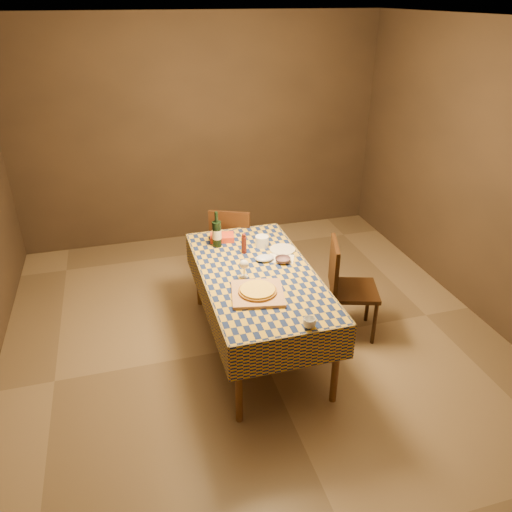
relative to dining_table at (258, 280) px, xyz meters
name	(u,v)px	position (x,y,z in m)	size (l,w,h in m)	color
room	(258,209)	(0.00, 0.00, 0.66)	(5.00, 5.10, 2.70)	brown
dining_table	(258,280)	(0.00, 0.00, 0.00)	(0.94, 1.84, 0.77)	brown
cutting_board	(258,293)	(-0.10, -0.34, 0.09)	(0.40, 0.40, 0.03)	#A5734D
pizza	(258,290)	(-0.10, -0.34, 0.12)	(0.35, 0.35, 0.03)	#925D18
pepper_mill	(244,244)	(-0.02, 0.38, 0.17)	(0.06, 0.06, 0.20)	#4A1511
bowl	(283,260)	(0.26, 0.11, 0.10)	(0.14, 0.14, 0.04)	#58404A
wine_glass	(244,265)	(-0.13, -0.04, 0.19)	(0.08, 0.08, 0.16)	silver
wine_bottle	(217,233)	(-0.22, 0.58, 0.20)	(0.11, 0.11, 0.34)	black
deli_tub	(262,241)	(0.17, 0.46, 0.13)	(0.12, 0.12, 0.10)	white
takeout_container	(222,237)	(-0.16, 0.69, 0.10)	(0.22, 0.16, 0.06)	#BB3518
white_plate	(283,249)	(0.33, 0.33, 0.08)	(0.23, 0.23, 0.01)	silver
tumbler	(309,323)	(0.13, -0.85, 0.11)	(0.09, 0.09, 0.07)	silver
flour_patch	(281,259)	(0.27, 0.18, 0.08)	(0.22, 0.17, 0.00)	silver
flour_bag	(265,258)	(0.12, 0.18, 0.10)	(0.16, 0.12, 0.05)	#ADBADE
chair_far	(232,243)	(0.03, 1.08, -0.17)	(0.56, 0.56, 0.93)	black
chair_right	(345,284)	(0.83, 0.00, -0.17)	(0.53, 0.53, 0.93)	black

